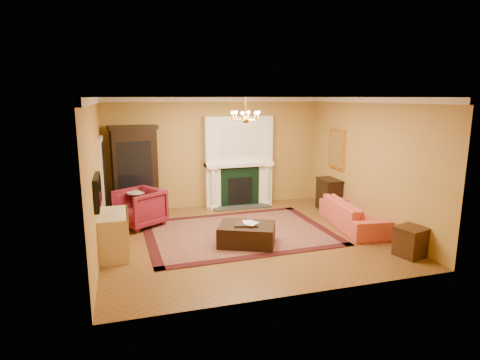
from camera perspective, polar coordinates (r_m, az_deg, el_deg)
name	(u,v)px	position (r m, az deg, el deg)	size (l,w,h in m)	color
floor	(245,237)	(8.89, 0.75, -8.11)	(6.00, 5.50, 0.02)	brown
ceiling	(246,97)	(8.36, 0.81, 11.75)	(6.00, 5.50, 0.02)	silver
wall_back	(216,152)	(11.13, -3.44, 3.93)	(6.00, 0.02, 3.00)	#B68441
wall_front	(301,201)	(5.97, 8.66, -3.02)	(6.00, 0.02, 3.00)	#B68441
wall_left	(95,177)	(8.14, -19.90, 0.36)	(0.02, 5.50, 3.00)	#B68441
wall_right	(369,163)	(9.80, 17.85, 2.33)	(0.02, 5.50, 3.00)	#B68441
fireplace	(239,163)	(11.14, -0.20, 2.38)	(1.90, 0.70, 2.50)	white
crown_molding	(233,100)	(9.28, -0.98, 11.32)	(6.00, 5.50, 0.12)	silver
doorway	(103,183)	(9.89, -18.88, -0.35)	(0.08, 1.05, 2.10)	silver
tv_panel	(98,192)	(7.58, -19.59, -1.59)	(0.09, 0.95, 0.58)	black
gilt_mirror	(337,149)	(10.93, 13.60, 4.28)	(0.06, 0.76, 1.05)	gold
chandelier	(246,117)	(8.37, 0.80, 9.00)	(0.63, 0.55, 0.53)	gold
oriental_rug	(238,232)	(9.12, -0.24, -7.47)	(4.07, 3.05, 0.02)	#490F1D
china_cabinet	(135,172)	(10.65, -14.72, 1.04)	(1.10, 0.50, 2.21)	black
wingback_armchair	(139,206)	(9.73, -14.12, -3.62)	(0.95, 0.89, 0.98)	maroon
pedestal_table	(136,205)	(10.02, -14.51, -3.44)	(0.43, 0.43, 0.77)	black
commode	(114,234)	(8.15, -17.49, -7.36)	(0.53, 1.12, 0.83)	tan
coral_sofa	(353,210)	(9.73, 15.83, -4.09)	(2.19, 0.64, 0.86)	#BE593C
end_table	(411,242)	(8.43, 23.10, -8.16)	(0.47, 0.47, 0.55)	#371B0F
console_table	(329,195)	(11.05, 12.50, -2.12)	(0.42, 0.74, 0.83)	black
leather_ottoman	(247,234)	(8.35, 0.98, -7.74)	(1.13, 0.82, 0.42)	black
ottoman_tray	(246,224)	(8.26, 0.88, -6.28)	(0.49, 0.38, 0.03)	black
book_a	(243,217)	(8.20, 0.46, -5.28)	(0.21, 0.03, 0.28)	gray
book_b	(247,217)	(8.21, 1.04, -5.26)	(0.21, 0.02, 0.28)	gray
topiary_left	(216,155)	(10.90, -3.40, 3.58)	(0.16, 0.16, 0.43)	gray
topiary_right	(264,152)	(11.29, 3.50, 3.98)	(0.17, 0.17, 0.47)	gray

